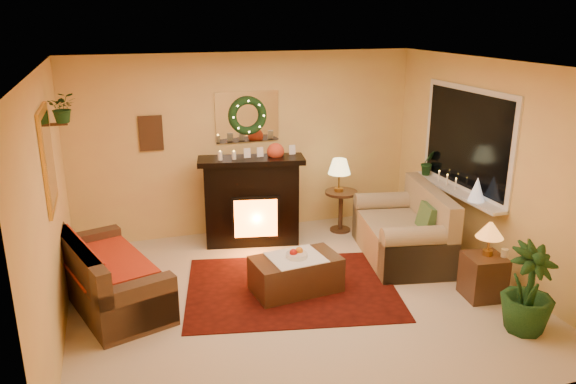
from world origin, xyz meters
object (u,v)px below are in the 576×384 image
object	(u,v)px
loveseat	(402,227)
side_table_round	(341,210)
sofa	(110,266)
fireplace	(252,206)
end_table_square	(483,275)
coffee_table	(296,274)

from	to	relation	value
loveseat	side_table_round	xyz separation A→B (m)	(-0.39, 1.11, -0.09)
sofa	side_table_round	world-z (taller)	sofa
fireplace	sofa	bearing A→B (deg)	-137.47
loveseat	side_table_round	distance (m)	1.18
sofa	end_table_square	size ratio (longest dim) A/B	3.58
loveseat	coffee_table	world-z (taller)	loveseat
fireplace	side_table_round	world-z (taller)	fireplace
fireplace	end_table_square	xyz separation A→B (m)	(2.09, -2.37, -0.28)
fireplace	coffee_table	xyz separation A→B (m)	(0.12, -1.58, -0.34)
loveseat	end_table_square	world-z (taller)	loveseat
side_table_round	sofa	bearing A→B (deg)	-159.86
sofa	coffee_table	world-z (taller)	sofa
sofa	fireplace	bearing A→B (deg)	13.83
sofa	end_table_square	world-z (taller)	sofa
loveseat	coffee_table	xyz separation A→B (m)	(-1.64, -0.50, -0.21)
sofa	loveseat	distance (m)	3.68
fireplace	loveseat	world-z (taller)	fireplace
fireplace	side_table_round	size ratio (longest dim) A/B	2.07
sofa	side_table_round	bearing A→B (deg)	2.58
loveseat	end_table_square	bearing A→B (deg)	-64.38
side_table_round	coffee_table	xyz separation A→B (m)	(-1.24, -1.61, -0.12)
end_table_square	side_table_round	bearing A→B (deg)	107.01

